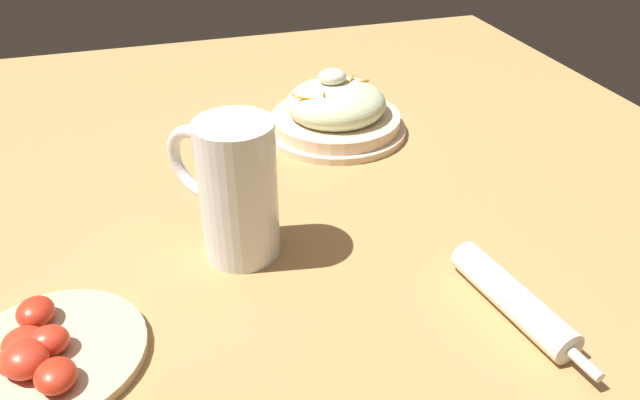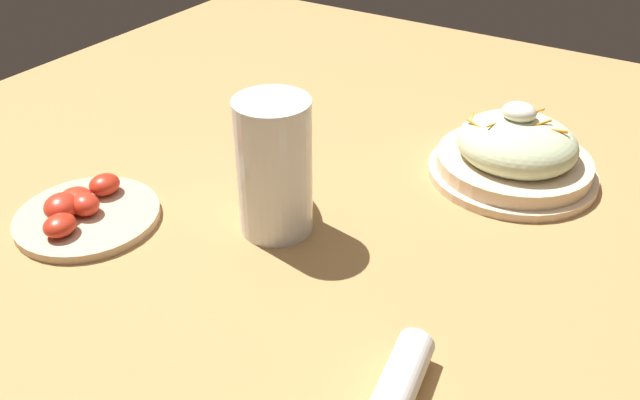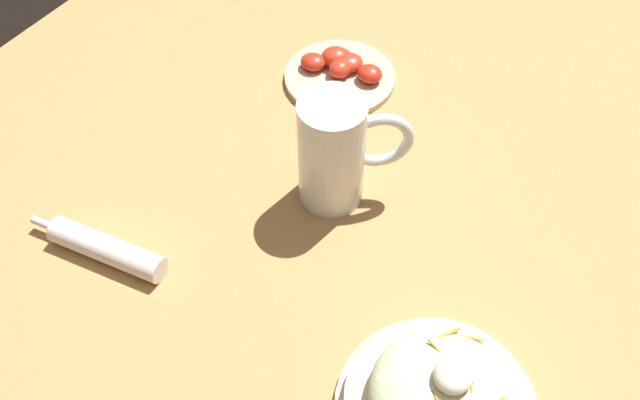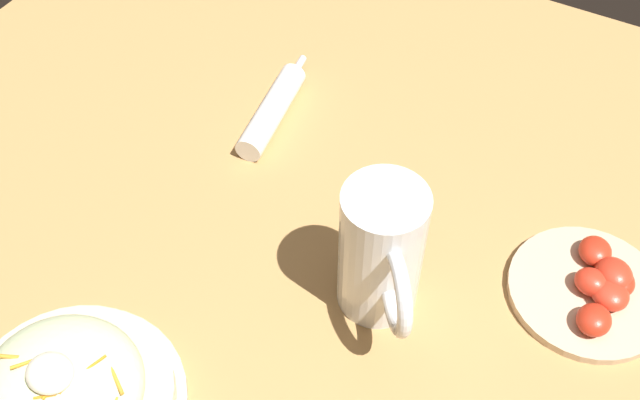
{
  "view_description": "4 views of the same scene",
  "coord_description": "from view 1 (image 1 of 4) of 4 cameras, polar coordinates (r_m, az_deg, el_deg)",
  "views": [
    {
      "loc": [
        0.12,
        0.66,
        0.44
      ],
      "look_at": [
        -0.05,
        0.11,
        0.07
      ],
      "focal_mm": 33.92,
      "sensor_mm": 36.0,
      "label": 1
    },
    {
      "loc": [
        -0.36,
        0.61,
        0.46
      ],
      "look_at": [
        -0.02,
        0.08,
        0.05
      ],
      "focal_mm": 36.78,
      "sensor_mm": 36.0,
      "label": 2
    },
    {
      "loc": [
        -0.51,
        -0.25,
        0.77
      ],
      "look_at": [
        -0.02,
        0.07,
        0.06
      ],
      "focal_mm": 40.58,
      "sensor_mm": 36.0,
      "label": 3
    },
    {
      "loc": [
        0.2,
        -0.34,
        0.71
      ],
      "look_at": [
        -0.06,
        0.12,
        0.08
      ],
      "focal_mm": 42.05,
      "sensor_mm": 36.0,
      "label": 4
    }
  ],
  "objects": [
    {
      "name": "salad_plate",
      "position": [
        0.97,
        1.5,
        8.29
      ],
      "size": [
        0.23,
        0.23,
        0.11
      ],
      "color": "beige",
      "rests_on": "ground_plane"
    },
    {
      "name": "ground_plane",
      "position": [
        0.8,
        -5.97,
        -0.72
      ],
      "size": [
        1.43,
        1.43,
        0.0
      ],
      "primitive_type": "plane",
      "color": "#B2844C"
    },
    {
      "name": "beer_mug",
      "position": [
        0.68,
        -7.88,
        0.43
      ],
      "size": [
        0.12,
        0.13,
        0.17
      ],
      "color": "white",
      "rests_on": "ground_plane"
    },
    {
      "name": "napkin_roll",
      "position": [
        0.66,
        17.75,
        -8.89
      ],
      "size": [
        0.06,
        0.2,
        0.03
      ],
      "color": "white",
      "rests_on": "ground_plane"
    },
    {
      "name": "tomato_plate",
      "position": [
        0.64,
        -24.5,
        -12.91
      ],
      "size": [
        0.18,
        0.18,
        0.04
      ],
      "color": "#D1B28E",
      "rests_on": "ground_plane"
    }
  ]
}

